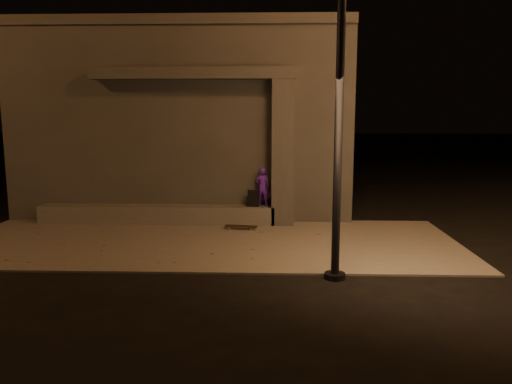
{
  "coord_description": "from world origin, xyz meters",
  "views": [
    {
      "loc": [
        1.45,
        -8.66,
        2.84
      ],
      "look_at": [
        1.09,
        2.0,
        1.13
      ],
      "focal_mm": 35.0,
      "sensor_mm": 36.0,
      "label": 1
    }
  ],
  "objects_px": {
    "street_lamp_0": "(341,47)",
    "skateboard": "(241,226)",
    "column": "(283,153)",
    "skateboarder": "(263,187)",
    "backpack": "(253,200)"
  },
  "relations": [
    {
      "from": "skateboard",
      "to": "street_lamp_0",
      "type": "height_order",
      "value": "street_lamp_0"
    },
    {
      "from": "column",
      "to": "skateboard",
      "type": "bearing_deg",
      "value": -147.07
    },
    {
      "from": "street_lamp_0",
      "to": "skateboard",
      "type": "bearing_deg",
      "value": 118.11
    },
    {
      "from": "skateboarder",
      "to": "skateboard",
      "type": "height_order",
      "value": "skateboarder"
    },
    {
      "from": "skateboarder",
      "to": "backpack",
      "type": "height_order",
      "value": "skateboarder"
    },
    {
      "from": "skateboard",
      "to": "street_lamp_0",
      "type": "xyz_separation_m",
      "value": [
        1.84,
        -3.45,
        3.77
      ]
    },
    {
      "from": "column",
      "to": "skateboarder",
      "type": "distance_m",
      "value": 0.99
    },
    {
      "from": "column",
      "to": "street_lamp_0",
      "type": "bearing_deg",
      "value": -78.45
    },
    {
      "from": "skateboard",
      "to": "column",
      "type": "bearing_deg",
      "value": 42.12
    },
    {
      "from": "column",
      "to": "backpack",
      "type": "relative_size",
      "value": 8.36
    },
    {
      "from": "column",
      "to": "street_lamp_0",
      "type": "relative_size",
      "value": 0.53
    },
    {
      "from": "skateboarder",
      "to": "backpack",
      "type": "relative_size",
      "value": 2.29
    },
    {
      "from": "skateboarder",
      "to": "street_lamp_0",
      "type": "height_order",
      "value": "street_lamp_0"
    },
    {
      "from": "street_lamp_0",
      "to": "skateboarder",
      "type": "bearing_deg",
      "value": 108.07
    },
    {
      "from": "skateboarder",
      "to": "skateboard",
      "type": "bearing_deg",
      "value": 57.38
    }
  ]
}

